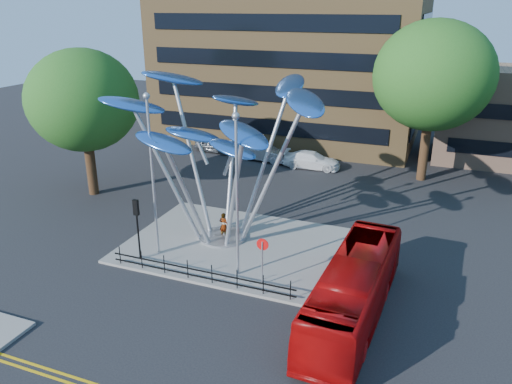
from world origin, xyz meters
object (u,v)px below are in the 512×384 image
at_px(leaf_sculpture, 220,124).
at_px(traffic_light_island, 137,217).
at_px(street_lamp_left, 152,162).
at_px(parked_car_mid, 264,153).
at_px(no_entry_sign_island, 262,254).
at_px(parked_car_left, 215,145).
at_px(pedestrian, 224,225).
at_px(tree_left, 83,101).
at_px(red_bus, 354,289).
at_px(tree_right, 433,76).
at_px(street_lamp_right, 237,182).
at_px(parked_car_right, 312,160).

bearing_deg(leaf_sculpture, traffic_light_island, -125.04).
distance_m(street_lamp_left, parked_car_mid, 19.21).
distance_m(no_entry_sign_island, parked_car_left, 24.05).
xyz_separation_m(traffic_light_island, pedestrian, (3.06, 4.07, -1.69)).
distance_m(tree_left, no_entry_sign_island, 18.35).
bearing_deg(pedestrian, parked_car_mid, -73.83).
distance_m(leaf_sculpture, parked_car_mid, 16.94).
bearing_deg(red_bus, no_entry_sign_island, 171.24).
bearing_deg(red_bus, tree_right, 88.57).
bearing_deg(leaf_sculpture, pedestrian, -41.94).
xyz_separation_m(tree_left, street_lamp_left, (9.50, -6.50, -1.44)).
distance_m(red_bus, pedestrian, 9.90).
bearing_deg(no_entry_sign_island, red_bus, -11.26).
distance_m(tree_right, traffic_light_island, 24.06).
xyz_separation_m(pedestrian, parked_car_mid, (-3.37, 15.56, -0.18)).
height_order(red_bus, parked_car_mid, red_bus).
distance_m(no_entry_sign_island, pedestrian, 5.73).
relative_size(street_lamp_left, parked_car_left, 2.34).
bearing_deg(street_lamp_left, leaf_sculpture, 52.60).
bearing_deg(parked_car_mid, tree_right, -85.38).
bearing_deg(parked_car_left, leaf_sculpture, -146.70).
bearing_deg(tree_left, street_lamp_right, -25.77).
distance_m(no_entry_sign_island, parked_car_mid, 20.97).
bearing_deg(tree_right, leaf_sculpture, -123.31).
bearing_deg(red_bus, street_lamp_right, 169.57).
bearing_deg(tree_right, parked_car_right, -177.67).
bearing_deg(tree_right, red_bus, -93.93).
relative_size(red_bus, parked_car_mid, 2.25).
relative_size(tree_right, parked_car_left, 3.22).
height_order(tree_left, street_lamp_right, tree_left).
distance_m(street_lamp_right, parked_car_mid, 20.47).
bearing_deg(parked_car_right, tree_right, -90.07).
distance_m(tree_right, parked_car_mid, 15.19).
bearing_deg(street_lamp_left, parked_car_mid, 92.52).
distance_m(leaf_sculpture, traffic_light_island, 6.65).
height_order(tree_right, red_bus, tree_right).
bearing_deg(leaf_sculpture, red_bus, -30.37).
bearing_deg(street_lamp_right, tree_right, 68.46).
height_order(tree_left, street_lamp_left, tree_left).
distance_m(pedestrian, parked_car_right, 15.12).
xyz_separation_m(street_lamp_left, parked_car_right, (3.68, 18.14, -4.66)).
bearing_deg(parked_car_mid, red_bus, -144.68).
xyz_separation_m(leaf_sculpture, street_lamp_right, (2.57, -3.68, -1.78)).
xyz_separation_m(street_lamp_left, parked_car_mid, (-0.82, 18.63, -4.62)).
xyz_separation_m(red_bus, pedestrian, (-8.54, 4.97, -0.49)).
xyz_separation_m(tree_right, parked_car_mid, (-13.32, 0.13, -7.30)).
relative_size(traffic_light_island, pedestrian, 2.22).
xyz_separation_m(traffic_light_island, parked_car_mid, (-0.32, 19.63, -1.88)).
bearing_deg(tree_left, parked_car_mid, 54.42).
relative_size(street_lamp_left, no_entry_sign_island, 3.59).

